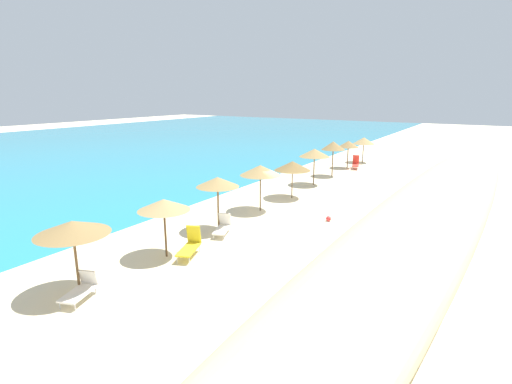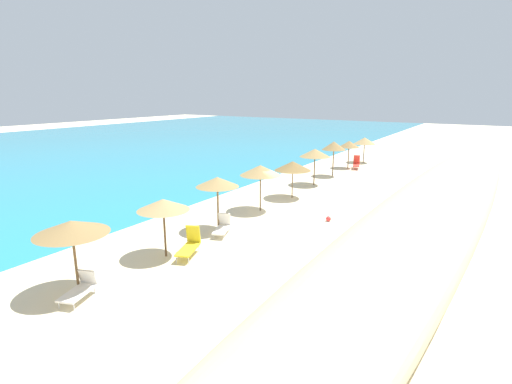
# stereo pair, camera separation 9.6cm
# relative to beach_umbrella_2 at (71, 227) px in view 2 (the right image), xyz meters

# --- Properties ---
(ground_plane) EXTENTS (160.00, 160.00, 0.00)m
(ground_plane) POSITION_rel_beach_umbrella_2_xyz_m (12.84, -1.86, -2.44)
(ground_plane) COLOR beige
(dune_ridge) EXTENTS (49.34, 6.40, 2.69)m
(dune_ridge) POSITION_rel_beach_umbrella_2_xyz_m (13.53, -9.74, -1.10)
(dune_ridge) COLOR beige
(dune_ridge) RESTS_ON ground_plane
(beach_umbrella_2) EXTENTS (2.49, 2.49, 2.68)m
(beach_umbrella_2) POSITION_rel_beach_umbrella_2_xyz_m (0.00, 0.00, 0.00)
(beach_umbrella_2) COLOR brown
(beach_umbrella_2) RESTS_ON ground_plane
(beach_umbrella_3) EXTENTS (2.21, 2.21, 2.57)m
(beach_umbrella_3) POSITION_rel_beach_umbrella_2_xyz_m (4.01, -0.29, -0.13)
(beach_umbrella_3) COLOR brown
(beach_umbrella_3) RESTS_ON ground_plane
(beach_umbrella_4) EXTENTS (2.17, 2.17, 2.81)m
(beach_umbrella_4) POSITION_rel_beach_umbrella_2_xyz_m (7.88, -0.20, 0.11)
(beach_umbrella_4) COLOR brown
(beach_umbrella_4) RESTS_ON ground_plane
(beach_umbrella_5) EXTENTS (2.42, 2.42, 2.78)m
(beach_umbrella_5) POSITION_rel_beach_umbrella_2_xyz_m (12.02, -0.19, 0.03)
(beach_umbrella_5) COLOR brown
(beach_umbrella_5) RESTS_ON ground_plane
(beach_umbrella_6) EXTENTS (2.42, 2.42, 2.50)m
(beach_umbrella_6) POSITION_rel_beach_umbrella_2_xyz_m (15.71, -0.45, -0.25)
(beach_umbrella_6) COLOR brown
(beach_umbrella_6) RESTS_ON ground_plane
(beach_umbrella_7) EXTENTS (2.31, 2.31, 2.79)m
(beach_umbrella_7) POSITION_rel_beach_umbrella_2_xyz_m (20.13, -0.10, 0.04)
(beach_umbrella_7) COLOR brown
(beach_umbrella_7) RESTS_ON ground_plane
(beach_umbrella_8) EXTENTS (1.97, 1.97, 2.96)m
(beach_umbrella_8) POSITION_rel_beach_umbrella_2_xyz_m (23.99, -0.11, 0.16)
(beach_umbrella_8) COLOR brown
(beach_umbrella_8) RESTS_ON ground_plane
(beach_umbrella_9) EXTENTS (1.91, 1.91, 2.56)m
(beach_umbrella_9) POSITION_rel_beach_umbrella_2_xyz_m (28.28, 0.04, -0.18)
(beach_umbrella_9) COLOR brown
(beach_umbrella_9) RESTS_ON ground_plane
(beach_umbrella_10) EXTENTS (2.17, 2.17, 2.56)m
(beach_umbrella_10) POSITION_rel_beach_umbrella_2_xyz_m (32.09, -0.25, -0.22)
(beach_umbrella_10) COLOR brown
(beach_umbrella_10) RESTS_ON ground_plane
(lounge_chair_0) EXTENTS (1.73, 1.02, 1.22)m
(lounge_chair_0) POSITION_rel_beach_umbrella_2_xyz_m (28.45, -0.70, -1.95)
(lounge_chair_0) COLOR red
(lounge_chair_0) RESTS_ON ground_plane
(lounge_chair_1) EXTENTS (1.55, 1.09, 0.90)m
(lounge_chair_1) POSITION_rel_beach_umbrella_2_xyz_m (-0.22, -0.43, -2.06)
(lounge_chair_1) COLOR white
(lounge_chair_1) RESTS_ON ground_plane
(lounge_chair_2) EXTENTS (1.64, 1.14, 0.97)m
(lounge_chair_2) POSITION_rel_beach_umbrella_2_xyz_m (7.55, -0.69, -2.06)
(lounge_chair_2) COLOR white
(lounge_chair_2) RESTS_ON ground_plane
(lounge_chair_3) EXTENTS (1.75, 1.18, 1.23)m
(lounge_chair_3) POSITION_rel_beach_umbrella_2_xyz_m (4.61, -1.12, -1.94)
(lounge_chair_3) COLOR yellow
(lounge_chair_3) RESTS_ON ground_plane
(beach_ball) EXTENTS (0.29, 0.29, 0.29)m
(beach_ball) POSITION_rel_beach_umbrella_2_xyz_m (12.28, -4.44, -2.30)
(beach_ball) COLOR red
(beach_ball) RESTS_ON ground_plane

